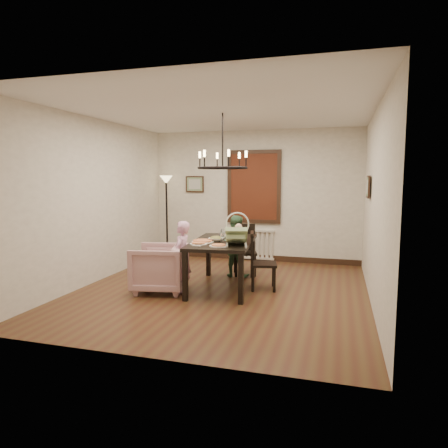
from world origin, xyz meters
The scene contains 17 objects.
room_shell centered at (0.00, 0.37, 1.40)m, with size 4.51×5.00×2.81m.
dining_table centered at (-0.02, 0.15, 0.70)m, with size 1.10×1.76×0.78m.
chair_far centered at (0.12, 1.14, 0.47)m, with size 0.41×0.41×0.94m, color black, non-canonical shape.
chair_right centered at (0.63, 0.27, 0.47)m, with size 0.41×0.41×0.94m, color black, non-canonical shape.
armchair centered at (-0.94, -0.29, 0.37)m, with size 0.80×0.82×0.75m, color #C59699.
elderly_woman centered at (-0.58, -0.23, 0.47)m, with size 0.34×0.22×0.93m, color #D596BA.
seated_man centered at (-0.03, 0.97, 0.47)m, with size 0.45×0.35×0.93m, color #3F6B46.
baby_bouncer centered at (0.30, -0.21, 0.96)m, with size 0.38×0.52×0.34m, color #B1D290, non-canonical shape.
salad_bowl centered at (-0.10, 0.05, 0.82)m, with size 0.29×0.29×0.07m, color white.
pizza_platter centered at (-0.27, -0.11, 0.80)m, with size 0.35×0.35×0.04m, color tan.
drinking_glass centered at (-0.01, 0.07, 0.86)m, with size 0.08×0.08×0.15m, color silver.
window_blinds centered at (0.00, 2.46, 1.60)m, with size 1.00×0.03×1.40m, color #5C2612.
radiator centered at (0.00, 2.48, 0.35)m, with size 0.92×0.12×0.62m, color silver, non-canonical shape.
picture_back centered at (-1.35, 2.47, 1.65)m, with size 0.42×0.03×0.36m, color black.
picture_right centered at (2.21, 0.90, 1.65)m, with size 0.42×0.03×0.36m, color black.
floor_lamp centered at (-1.90, 2.15, 0.90)m, with size 0.30×0.30×1.80m, color black, non-canonical shape.
chandelier centered at (-0.02, 0.15, 1.95)m, with size 0.80×0.80×0.04m, color black.
Camera 1 is at (1.77, -5.96, 1.80)m, focal length 32.00 mm.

